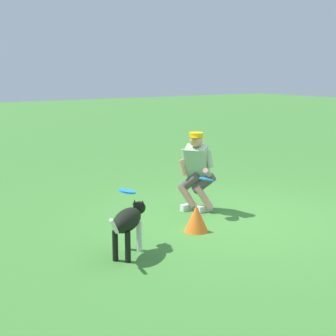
# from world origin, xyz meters

# --- Properties ---
(ground_plane) EXTENTS (60.00, 60.00, 0.00)m
(ground_plane) POSITION_xyz_m (0.00, 0.00, 0.00)
(ground_plane) COLOR #3F7D33
(person) EXTENTS (0.56, 0.71, 1.29)m
(person) POSITION_xyz_m (0.17, -0.69, 0.70)
(person) COLOR silver
(person) RESTS_ON ground_plane
(dog) EXTENTS (0.88, 0.73, 0.62)m
(dog) POSITION_xyz_m (2.05, 0.38, 0.43)
(dog) COLOR black
(dog) RESTS_ON ground_plane
(frisbee_flying) EXTENTS (0.31, 0.31, 0.08)m
(frisbee_flying) POSITION_xyz_m (1.93, 0.14, 0.75)
(frisbee_flying) COLOR #1E8CE7
(frisbee_held) EXTENTS (0.31, 0.31, 0.09)m
(frisbee_held) POSITION_xyz_m (0.27, -0.32, 0.61)
(frisbee_held) COLOR #2087DF
(frisbee_held) RESTS_ON person
(training_cone) EXTENTS (0.35, 0.35, 0.39)m
(training_cone) POSITION_xyz_m (0.81, 0.14, 0.19)
(training_cone) COLOR orange
(training_cone) RESTS_ON ground_plane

